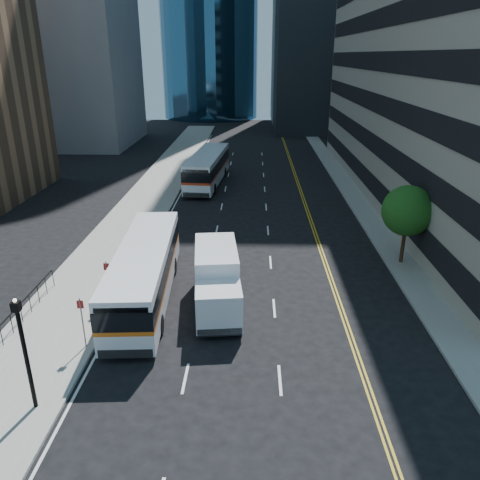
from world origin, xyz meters
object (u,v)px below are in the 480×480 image
at_px(bus_front, 145,271).
at_px(street_tree, 408,211).
at_px(lamp_post, 25,350).
at_px(box_truck, 217,279).
at_px(bus_rear, 208,167).

bearing_deg(bus_front, street_tree, 14.64).
height_order(lamp_post, box_truck, lamp_post).
distance_m(bus_front, bus_rear, 25.04).
height_order(lamp_post, bus_front, lamp_post).
bearing_deg(street_tree, bus_rear, 125.98).
height_order(lamp_post, bus_rear, lamp_post).
relative_size(street_tree, box_truck, 0.76).
bearing_deg(box_truck, bus_front, 162.60).
height_order(bus_rear, box_truck, bus_rear).
distance_m(bus_rear, box_truck, 25.97).
height_order(street_tree, lamp_post, street_tree).
bearing_deg(bus_rear, lamp_post, -91.07).
height_order(street_tree, box_truck, street_tree).
height_order(bus_front, box_truck, bus_front).
bearing_deg(lamp_post, street_tree, 37.87).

